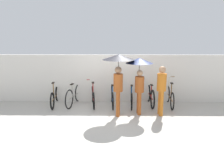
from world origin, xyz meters
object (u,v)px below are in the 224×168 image
parked_bicycle_3 (112,97)px  pedestrian_trailing (161,87)px  parked_bicycle_5 (150,96)px  pedestrian_leading (118,67)px  parked_bicycle_6 (170,97)px  parked_bicycle_4 (131,97)px  parked_bicycle_0 (55,96)px  parked_bicycle_1 (74,95)px  pedestrian_center (139,71)px  parked_bicycle_2 (93,97)px

parked_bicycle_3 → pedestrian_trailing: pedestrian_trailing is taller
parked_bicycle_5 → pedestrian_leading: pedestrian_leading is taller
parked_bicycle_6 → pedestrian_leading: 2.69m
parked_bicycle_3 → parked_bicycle_4: size_ratio=0.98×
parked_bicycle_0 → parked_bicycle_4: parked_bicycle_0 is taller
parked_bicycle_6 → parked_bicycle_3: bearing=94.2°
parked_bicycle_1 → parked_bicycle_4: bearing=-81.0°
parked_bicycle_5 → pedestrian_trailing: bearing=-171.7°
parked_bicycle_3 → pedestrian_leading: pedestrian_leading is taller
parked_bicycle_0 → pedestrian_center: pedestrian_center is taller
pedestrian_trailing → parked_bicycle_1: bearing=153.9°
parked_bicycle_0 → parked_bicycle_2: 1.54m
parked_bicycle_1 → parked_bicycle_3: 1.54m
parked_bicycle_2 → parked_bicycle_5: parked_bicycle_5 is taller
parked_bicycle_6 → pedestrian_leading: bearing=120.2°
parked_bicycle_1 → parked_bicycle_3: size_ratio=1.01×
parked_bicycle_0 → parked_bicycle_6: 4.63m
parked_bicycle_5 → pedestrian_center: bearing=147.5°
parked_bicycle_0 → parked_bicycle_1: parked_bicycle_0 is taller
parked_bicycle_6 → parked_bicycle_1: bearing=93.2°
parked_bicycle_2 → pedestrian_center: pedestrian_center is taller
parked_bicycle_4 → pedestrian_leading: size_ratio=0.81×
parked_bicycle_1 → parked_bicycle_6: size_ratio=1.02×
parked_bicycle_0 → parked_bicycle_6: (4.63, -0.04, 0.02)m
parked_bicycle_4 → pedestrian_trailing: size_ratio=1.00×
parked_bicycle_5 → parked_bicycle_4: bearing=96.4°
parked_bicycle_0 → pedestrian_leading: (2.54, -1.05, 1.37)m
parked_bicycle_0 → parked_bicycle_3: bearing=-95.5°
pedestrian_leading → pedestrian_center: (0.74, 0.16, -0.17)m
parked_bicycle_3 → pedestrian_leading: bearing=-170.8°
parked_bicycle_3 → pedestrian_trailing: size_ratio=0.97×
pedestrian_leading → parked_bicycle_0: bearing=161.9°
pedestrian_leading → parked_bicycle_6: bearing=30.2°
pedestrian_leading → parked_bicycle_5: bearing=44.1°
parked_bicycle_3 → pedestrian_trailing: bearing=-124.6°
parked_bicycle_2 → pedestrian_leading: (1.00, -1.02, 1.37)m
parked_bicycle_1 → pedestrian_center: bearing=-99.1°
pedestrian_center → pedestrian_trailing: pedestrian_center is taller
parked_bicycle_1 → parked_bicycle_5: bearing=-78.6°
parked_bicycle_3 → pedestrian_trailing: 2.12m
parked_bicycle_2 → parked_bicycle_5: (2.31, 0.08, 0.03)m
parked_bicycle_6 → parked_bicycle_0: bearing=93.9°
parked_bicycle_1 → parked_bicycle_2: parked_bicycle_2 is taller
pedestrian_leading → pedestrian_trailing: (1.50, -0.03, -0.70)m
parked_bicycle_4 → pedestrian_trailing: bearing=-134.0°
pedestrian_leading → pedestrian_center: 0.77m
parked_bicycle_0 → parked_bicycle_1: 0.77m
parked_bicycle_0 → pedestrian_leading: size_ratio=0.82×
parked_bicycle_2 → parked_bicycle_4: (1.54, -0.02, -0.00)m
parked_bicycle_1 → pedestrian_leading: (1.77, -1.09, 1.33)m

